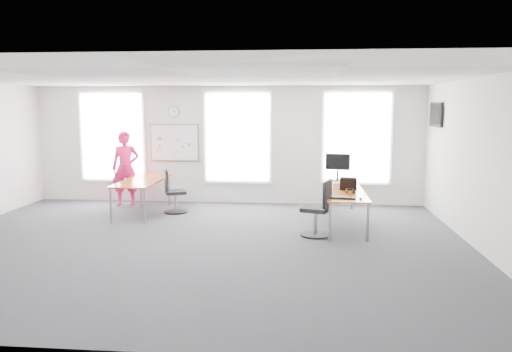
# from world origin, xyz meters

# --- Properties ---
(floor) EXTENTS (10.00, 10.00, 0.00)m
(floor) POSITION_xyz_m (0.00, 0.00, 0.00)
(floor) COLOR #242429
(floor) RESTS_ON ground
(ceiling) EXTENTS (10.00, 10.00, 0.00)m
(ceiling) POSITION_xyz_m (0.00, 0.00, 3.00)
(ceiling) COLOR white
(ceiling) RESTS_ON ground
(wall_back) EXTENTS (10.00, 0.00, 10.00)m
(wall_back) POSITION_xyz_m (0.00, 4.00, 1.50)
(wall_back) COLOR silver
(wall_back) RESTS_ON ground
(wall_front) EXTENTS (10.00, 0.00, 10.00)m
(wall_front) POSITION_xyz_m (0.00, -4.00, 1.50)
(wall_front) COLOR silver
(wall_front) RESTS_ON ground
(wall_right) EXTENTS (0.00, 10.00, 10.00)m
(wall_right) POSITION_xyz_m (5.00, 0.00, 1.50)
(wall_right) COLOR silver
(wall_right) RESTS_ON ground
(window_left) EXTENTS (1.60, 0.06, 2.20)m
(window_left) POSITION_xyz_m (-3.00, 3.97, 1.70)
(window_left) COLOR white
(window_left) RESTS_ON wall_back
(window_mid) EXTENTS (1.60, 0.06, 2.20)m
(window_mid) POSITION_xyz_m (0.30, 3.97, 1.70)
(window_mid) COLOR white
(window_mid) RESTS_ON wall_back
(window_right) EXTENTS (1.60, 0.06, 2.20)m
(window_right) POSITION_xyz_m (3.30, 3.97, 1.70)
(window_right) COLOR white
(window_right) RESTS_ON wall_back
(desk_right) EXTENTS (0.82, 3.07, 0.75)m
(desk_right) POSITION_xyz_m (2.82, 1.97, 0.70)
(desk_right) COLOR #AE571D
(desk_right) RESTS_ON ground
(desk_left) EXTENTS (0.86, 2.15, 0.78)m
(desk_left) POSITION_xyz_m (-1.77, 2.53, 0.72)
(desk_left) COLOR #AE571D
(desk_left) RESTS_ON ground
(chair_right) EXTENTS (0.62, 0.62, 1.10)m
(chair_right) POSITION_xyz_m (2.28, 0.79, 0.48)
(chair_right) COLOR black
(chair_right) RESTS_ON ground
(chair_left) EXTENTS (0.59, 0.59, 1.01)m
(chair_left) POSITION_xyz_m (-1.06, 2.63, 0.44)
(chair_left) COLOR black
(chair_left) RESTS_ON ground
(person) EXTENTS (0.77, 0.59, 1.87)m
(person) POSITION_xyz_m (-2.50, 3.48, 0.94)
(person) COLOR #D21450
(person) RESTS_ON ground
(whiteboard) EXTENTS (1.20, 0.03, 0.90)m
(whiteboard) POSITION_xyz_m (-1.35, 3.97, 1.55)
(whiteboard) COLOR white
(whiteboard) RESTS_ON wall_back
(wall_clock) EXTENTS (0.30, 0.04, 0.30)m
(wall_clock) POSITION_xyz_m (-1.35, 3.97, 2.35)
(wall_clock) COLOR gray
(wall_clock) RESTS_ON wall_back
(tv) EXTENTS (0.06, 0.90, 0.55)m
(tv) POSITION_xyz_m (4.95, 3.00, 2.30)
(tv) COLOR black
(tv) RESTS_ON wall_right
(keyboard) EXTENTS (0.51, 0.22, 0.02)m
(keyboard) POSITION_xyz_m (2.72, 0.77, 0.76)
(keyboard) COLOR black
(keyboard) RESTS_ON desk_right
(mouse) EXTENTS (0.09, 0.12, 0.04)m
(mouse) POSITION_xyz_m (3.05, 0.70, 0.77)
(mouse) COLOR black
(mouse) RESTS_ON desk_right
(lens_cap) EXTENTS (0.07, 0.07, 0.01)m
(lens_cap) POSITION_xyz_m (2.88, 1.07, 0.75)
(lens_cap) COLOR black
(lens_cap) RESTS_ON desk_right
(headphones) EXTENTS (0.18, 0.10, 0.11)m
(headphones) POSITION_xyz_m (2.90, 1.35, 0.80)
(headphones) COLOR black
(headphones) RESTS_ON desk_right
(laptop_sleeve) EXTENTS (0.35, 0.20, 0.28)m
(laptop_sleeve) POSITION_xyz_m (2.91, 1.69, 0.88)
(laptop_sleeve) COLOR black
(laptop_sleeve) RESTS_ON desk_right
(paper_stack) EXTENTS (0.41, 0.35, 0.12)m
(paper_stack) POSITION_xyz_m (2.74, 2.04, 0.81)
(paper_stack) COLOR beige
(paper_stack) RESTS_ON desk_right
(monitor) EXTENTS (0.57, 0.23, 0.64)m
(monitor) POSITION_xyz_m (2.78, 3.09, 1.13)
(monitor) COLOR black
(monitor) RESTS_ON desk_right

